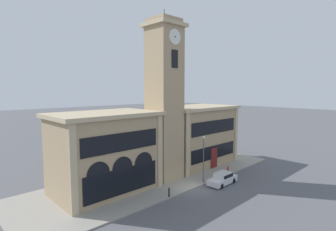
{
  "coord_description": "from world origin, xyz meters",
  "views": [
    {
      "loc": [
        -23.47,
        -19.92,
        12.08
      ],
      "look_at": [
        -1.12,
        3.31,
        8.82
      ],
      "focal_mm": 28.0,
      "sensor_mm": 36.0,
      "label": 1
    }
  ],
  "objects_px": {
    "parked_car_near": "(223,178)",
    "street_lamp": "(204,152)",
    "fire_hydrant": "(228,169)",
    "bollard": "(169,192)"
  },
  "relations": [
    {
      "from": "parked_car_near",
      "to": "street_lamp",
      "type": "xyz_separation_m",
      "value": [
        -1.57,
        1.89,
        3.31
      ]
    },
    {
      "from": "street_lamp",
      "to": "bollard",
      "type": "distance_m",
      "value": 7.25
    },
    {
      "from": "parked_car_near",
      "to": "bollard",
      "type": "xyz_separation_m",
      "value": [
        -7.97,
        1.62,
        -0.1
      ]
    },
    {
      "from": "fire_hydrant",
      "to": "parked_car_near",
      "type": "bearing_deg",
      "value": -155.01
    },
    {
      "from": "street_lamp",
      "to": "fire_hydrant",
      "type": "distance_m",
      "value": 6.8
    },
    {
      "from": "street_lamp",
      "to": "bollard",
      "type": "xyz_separation_m",
      "value": [
        -6.4,
        -0.27,
        -3.41
      ]
    },
    {
      "from": "street_lamp",
      "to": "fire_hydrant",
      "type": "xyz_separation_m",
      "value": [
        5.83,
        0.1,
        -3.5
      ]
    },
    {
      "from": "parked_car_near",
      "to": "fire_hydrant",
      "type": "height_order",
      "value": "parked_car_near"
    },
    {
      "from": "parked_car_near",
      "to": "street_lamp",
      "type": "distance_m",
      "value": 4.12
    },
    {
      "from": "parked_car_near",
      "to": "fire_hydrant",
      "type": "xyz_separation_m",
      "value": [
        4.26,
        1.99,
        -0.19
      ]
    }
  ]
}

